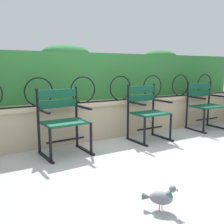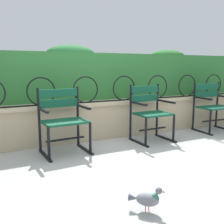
{
  "view_description": "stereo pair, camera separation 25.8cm",
  "coord_description": "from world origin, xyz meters",
  "px_view_note": "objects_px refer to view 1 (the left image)",
  "views": [
    {
      "loc": [
        -1.81,
        -2.99,
        1.16
      ],
      "look_at": [
        0.0,
        0.11,
        0.55
      ],
      "focal_mm": 42.06,
      "sensor_mm": 36.0,
      "label": 1
    },
    {
      "loc": [
        -1.58,
        -3.11,
        1.16
      ],
      "look_at": [
        0.0,
        0.11,
        0.55
      ],
      "focal_mm": 42.06,
      "sensor_mm": 36.0,
      "label": 2
    }
  ],
  "objects_px": {
    "park_chair_rightmost": "(205,104)",
    "pigeon_near_chairs": "(160,197)",
    "park_chair_centre_right": "(147,111)",
    "park_chair_centre_left": "(63,119)"
  },
  "relations": [
    {
      "from": "park_chair_centre_left",
      "to": "park_chair_rightmost",
      "type": "distance_m",
      "value": 2.84
    },
    {
      "from": "park_chair_centre_right",
      "to": "pigeon_near_chairs",
      "type": "bearing_deg",
      "value": -124.77
    },
    {
      "from": "park_chair_centre_left",
      "to": "pigeon_near_chairs",
      "type": "xyz_separation_m",
      "value": [
        0.18,
        -1.8,
        -0.36
      ]
    },
    {
      "from": "park_chair_rightmost",
      "to": "pigeon_near_chairs",
      "type": "height_order",
      "value": "park_chair_rightmost"
    },
    {
      "from": "park_chair_centre_left",
      "to": "park_chair_centre_right",
      "type": "relative_size",
      "value": 1.0
    },
    {
      "from": "pigeon_near_chairs",
      "to": "park_chair_centre_right",
      "type": "bearing_deg",
      "value": 55.23
    },
    {
      "from": "park_chair_centre_left",
      "to": "pigeon_near_chairs",
      "type": "relative_size",
      "value": 3.8
    },
    {
      "from": "park_chair_centre_left",
      "to": "park_chair_rightmost",
      "type": "bearing_deg",
      "value": 0.86
    },
    {
      "from": "park_chair_rightmost",
      "to": "park_chair_centre_right",
      "type": "bearing_deg",
      "value": -177.47
    },
    {
      "from": "park_chair_rightmost",
      "to": "park_chair_centre_left",
      "type": "bearing_deg",
      "value": -179.14
    }
  ]
}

